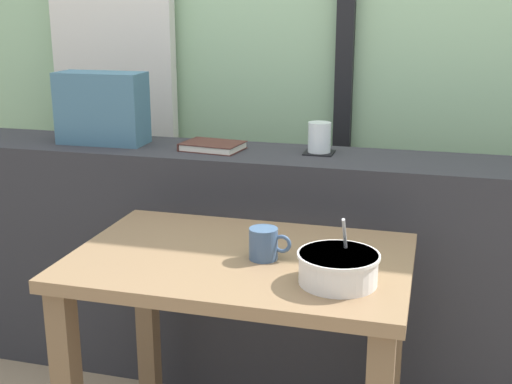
% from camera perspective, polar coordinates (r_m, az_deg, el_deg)
% --- Properties ---
extents(curtain_left_panel, '(0.56, 0.06, 2.50)m').
position_cam_1_polar(curtain_left_panel, '(3.02, -12.20, 13.39)').
color(curtain_left_panel, silver).
rests_on(curtain_left_panel, ground).
extents(window_divider_post, '(0.07, 0.05, 2.60)m').
position_cam_1_polar(window_divider_post, '(2.74, 7.71, 14.43)').
color(window_divider_post, black).
rests_on(window_divider_post, ground).
extents(dark_console_ledge, '(2.80, 0.35, 0.86)m').
position_cam_1_polar(dark_console_ledge, '(2.43, 2.25, -6.66)').
color(dark_console_ledge, '#2D2D33').
rests_on(dark_console_ledge, ground).
extents(breakfast_table, '(0.90, 0.60, 0.71)m').
position_cam_1_polar(breakfast_table, '(1.85, -1.29, -9.36)').
color(breakfast_table, brown).
rests_on(breakfast_table, ground).
extents(coaster_square, '(0.10, 0.10, 0.00)m').
position_cam_1_polar(coaster_square, '(2.31, 5.41, 3.37)').
color(coaster_square, black).
rests_on(coaster_square, dark_console_ledge).
extents(juice_glass, '(0.08, 0.08, 0.10)m').
position_cam_1_polar(juice_glass, '(2.30, 5.44, 4.54)').
color(juice_glass, white).
rests_on(juice_glass, coaster_square).
extents(closed_book, '(0.22, 0.18, 0.03)m').
position_cam_1_polar(closed_book, '(2.36, -3.76, 3.94)').
color(closed_book, '#47231E').
rests_on(closed_book, dark_console_ledge).
extents(throw_pillow, '(0.32, 0.15, 0.26)m').
position_cam_1_polar(throw_pillow, '(2.52, -13.01, 7.00)').
color(throw_pillow, '#426B84').
rests_on(throw_pillow, dark_console_ledge).
extents(soup_bowl, '(0.20, 0.20, 0.17)m').
position_cam_1_polar(soup_bowl, '(1.62, 7.04, -6.46)').
color(soup_bowl, silver).
rests_on(soup_bowl, breakfast_table).
extents(ceramic_mug, '(0.11, 0.08, 0.08)m').
position_cam_1_polar(ceramic_mug, '(1.76, 0.72, -4.44)').
color(ceramic_mug, '#3D567A').
rests_on(ceramic_mug, breakfast_table).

